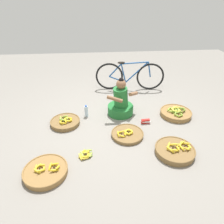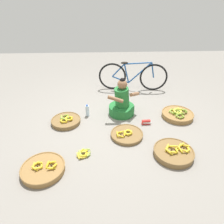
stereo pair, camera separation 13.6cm
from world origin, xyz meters
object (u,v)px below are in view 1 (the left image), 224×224
(banana_basket_mid_right, at_px, (65,122))
(water_bottle, at_px, (86,111))
(bicycle_leaning, at_px, (130,76))
(banana_basket_back_center, at_px, (175,150))
(packet_carton_stack, at_px, (146,121))
(loose_bananas_mid_left, at_px, (85,155))
(vendor_woman_front, at_px, (121,103))
(banana_basket_back_left, at_px, (46,171))
(banana_basket_near_vendor, at_px, (127,134))
(banana_basket_front_left, at_px, (176,113))

(banana_basket_mid_right, distance_m, water_bottle, 0.47)
(bicycle_leaning, bearing_deg, banana_basket_back_center, -81.97)
(bicycle_leaning, relative_size, banana_basket_mid_right, 3.03)
(water_bottle, height_order, packet_carton_stack, water_bottle)
(loose_bananas_mid_left, bearing_deg, vendor_woman_front, 59.56)
(vendor_woman_front, bearing_deg, banana_basket_back_left, -129.78)
(banana_basket_near_vendor, relative_size, banana_basket_front_left, 0.91)
(banana_basket_front_left, bearing_deg, packet_carton_stack, -161.15)
(loose_bananas_mid_left, bearing_deg, water_bottle, 89.97)
(banana_basket_back_left, bearing_deg, banana_basket_back_center, 7.10)
(loose_bananas_mid_left, height_order, packet_carton_stack, packet_carton_stack)
(banana_basket_back_center, height_order, water_bottle, water_bottle)
(banana_basket_near_vendor, xyz_separation_m, banana_basket_back_left, (-1.27, -0.74, 0.01))
(vendor_woman_front, relative_size, packet_carton_stack, 4.42)
(packet_carton_stack, bearing_deg, banana_basket_front_left, 18.85)
(banana_basket_back_center, height_order, packet_carton_stack, banana_basket_back_center)
(banana_basket_mid_right, distance_m, packet_carton_stack, 1.54)
(vendor_woman_front, xyz_separation_m, banana_basket_back_center, (0.70, -1.25, -0.20))
(vendor_woman_front, xyz_separation_m, water_bottle, (-0.70, -0.05, -0.13))
(packet_carton_stack, bearing_deg, banana_basket_near_vendor, -140.12)
(loose_bananas_mid_left, bearing_deg, banana_basket_front_left, 29.33)
(banana_basket_back_center, xyz_separation_m, loose_bananas_mid_left, (-1.41, 0.06, -0.02))
(banana_basket_front_left, xyz_separation_m, loose_bananas_mid_left, (-1.82, -1.02, -0.03))
(banana_basket_mid_right, relative_size, banana_basket_near_vendor, 0.98)
(bicycle_leaning, relative_size, packet_carton_stack, 9.56)
(banana_basket_mid_right, xyz_separation_m, loose_bananas_mid_left, (0.40, -0.91, -0.02))
(banana_basket_front_left, distance_m, banana_basket_back_center, 1.15)
(packet_carton_stack, bearing_deg, water_bottle, 162.72)
(banana_basket_front_left, height_order, packet_carton_stack, banana_basket_front_left)
(vendor_woman_front, relative_size, banana_basket_near_vendor, 1.38)
(banana_basket_near_vendor, distance_m, banana_basket_back_left, 1.47)
(vendor_woman_front, bearing_deg, banana_basket_near_vendor, -87.88)
(banana_basket_back_left, distance_m, banana_basket_front_left, 2.70)
(bicycle_leaning, height_order, packet_carton_stack, bicycle_leaning)
(banana_basket_mid_right, xyz_separation_m, packet_carton_stack, (1.54, -0.12, -0.00))
(banana_basket_back_left, distance_m, packet_carton_stack, 2.00)
(loose_bananas_mid_left, distance_m, water_bottle, 1.15)
(banana_basket_front_left, relative_size, packet_carton_stack, 3.53)
(banana_basket_back_center, bearing_deg, loose_bananas_mid_left, 177.73)
(bicycle_leaning, distance_m, banana_basket_front_left, 1.55)
(vendor_woman_front, bearing_deg, banana_basket_back_center, -60.54)
(banana_basket_back_center, bearing_deg, bicycle_leaning, 98.03)
(bicycle_leaning, bearing_deg, banana_basket_mid_right, -135.63)
(banana_basket_back_left, relative_size, loose_bananas_mid_left, 2.53)
(banana_basket_mid_right, distance_m, loose_bananas_mid_left, 0.99)
(bicycle_leaning, relative_size, banana_basket_back_left, 2.74)
(banana_basket_near_vendor, xyz_separation_m, banana_basket_back_center, (0.68, -0.50, 0.02))
(vendor_woman_front, distance_m, packet_carton_stack, 0.63)
(bicycle_leaning, bearing_deg, water_bottle, -131.67)
(banana_basket_mid_right, bearing_deg, packet_carton_stack, -4.38)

